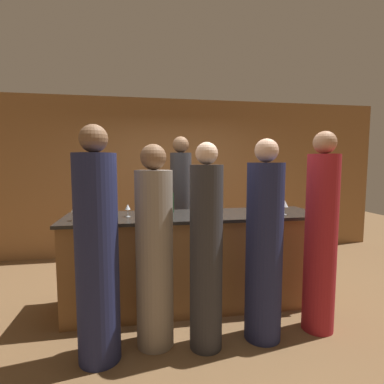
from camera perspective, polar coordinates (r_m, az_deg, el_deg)
The scene contains 17 objects.
ground_plane at distance 3.79m, azimuth 0.59°, elevation -20.44°, with size 14.00×14.00×0.00m, color brown.
back_wall at distance 5.50m, azimuth -3.51°, elevation 2.83°, with size 8.00×0.06×2.80m.
bar_counter at distance 3.59m, azimuth 0.60°, elevation -12.71°, with size 2.93×0.79×1.07m.
bartender at distance 4.27m, azimuth -2.12°, elevation -3.76°, with size 0.30×0.30×2.03m.
guest_0 at distance 2.63m, azimuth -17.63°, elevation -11.08°, with size 0.35×0.35×1.97m.
guest_1 at distance 3.21m, azimuth 23.33°, elevation -8.06°, with size 0.30×0.30×1.96m.
guest_2 at distance 2.91m, azimuth 13.58°, elevation -10.22°, with size 0.34×0.34×1.88m.
guest_3 at distance 2.76m, azimuth -7.16°, elevation -11.52°, with size 0.33×0.33×1.83m.
guest_4 at distance 2.70m, azimuth 2.72°, elevation -11.58°, with size 0.29×0.29×1.84m.
wine_bottle_0 at distance 3.61m, azimuth -4.03°, elevation -1.89°, with size 0.07×0.07×0.31m.
wine_bottle_1 at distance 3.18m, azimuth -6.15°, elevation -3.09°, with size 0.08×0.08×0.30m.
wine_bottle_2 at distance 3.14m, azimuth -19.28°, elevation -3.49°, with size 0.07×0.07×0.29m.
ice_bucket at distance 3.68m, azimuth -7.29°, elevation -2.14°, with size 0.18×0.18×0.20m.
wine_glass_0 at distance 3.14m, azimuth 3.05°, elevation -2.99°, with size 0.07×0.07×0.16m.
wine_glass_1 at distance 3.57m, azimuth 17.23°, elevation -2.20°, with size 0.08×0.08×0.17m.
wine_glass_2 at distance 3.30m, azimuth -21.52°, elevation -3.09°, with size 0.06×0.06×0.16m.
wine_glass_3 at distance 3.36m, azimuth -12.14°, elevation -2.92°, with size 0.06×0.06×0.14m.
Camera 1 is at (-0.64, -3.35, 1.67)m, focal length 28.00 mm.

